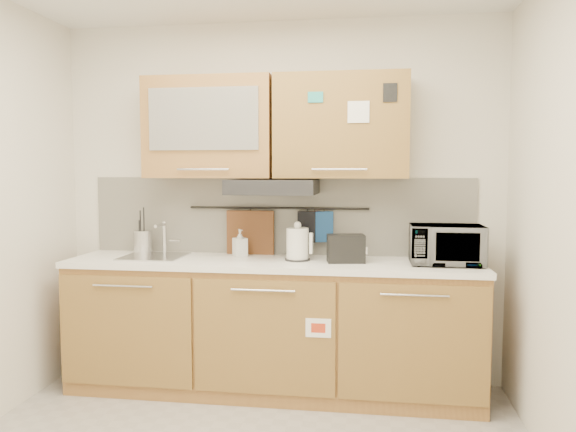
% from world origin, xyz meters
% --- Properties ---
extents(wall_back, '(3.20, 0.00, 3.20)m').
position_xyz_m(wall_back, '(0.00, 1.50, 1.30)').
color(wall_back, silver).
rests_on(wall_back, ground).
extents(base_cabinet, '(2.80, 0.64, 0.88)m').
position_xyz_m(base_cabinet, '(0.00, 1.19, 0.41)').
color(base_cabinet, '#A67D3B').
rests_on(base_cabinet, floor).
extents(countertop, '(2.82, 0.62, 0.04)m').
position_xyz_m(countertop, '(0.00, 1.19, 0.90)').
color(countertop, white).
rests_on(countertop, base_cabinet).
extents(backsplash, '(2.80, 0.02, 0.56)m').
position_xyz_m(backsplash, '(0.00, 1.49, 1.20)').
color(backsplash, silver).
rests_on(backsplash, countertop).
extents(upper_cabinets, '(1.82, 0.37, 0.70)m').
position_xyz_m(upper_cabinets, '(-0.00, 1.32, 1.83)').
color(upper_cabinets, '#A67D3B').
rests_on(upper_cabinets, wall_back).
extents(range_hood, '(0.60, 0.46, 0.10)m').
position_xyz_m(range_hood, '(0.00, 1.25, 1.42)').
color(range_hood, black).
rests_on(range_hood, upper_cabinets).
extents(sink, '(0.42, 0.40, 0.26)m').
position_xyz_m(sink, '(-0.85, 1.21, 0.92)').
color(sink, silver).
rests_on(sink, countertop).
extents(utensil_rail, '(1.30, 0.02, 0.02)m').
position_xyz_m(utensil_rail, '(0.00, 1.45, 1.26)').
color(utensil_rail, black).
rests_on(utensil_rail, backsplash).
extents(utensil_crock, '(0.16, 0.16, 0.34)m').
position_xyz_m(utensil_crock, '(-1.00, 1.36, 1.01)').
color(utensil_crock, '#B2B2B7').
rests_on(utensil_crock, countertop).
extents(kettle, '(0.19, 0.17, 0.27)m').
position_xyz_m(kettle, '(0.18, 1.21, 1.03)').
color(kettle, silver).
rests_on(kettle, countertop).
extents(toaster, '(0.27, 0.19, 0.19)m').
position_xyz_m(toaster, '(0.50, 1.18, 1.02)').
color(toaster, black).
rests_on(toaster, countertop).
extents(microwave, '(0.47, 0.32, 0.26)m').
position_xyz_m(microwave, '(1.16, 1.19, 1.05)').
color(microwave, '#999999').
rests_on(microwave, countertop).
extents(soap_bottle, '(0.12, 0.12, 0.19)m').
position_xyz_m(soap_bottle, '(-0.26, 1.33, 1.02)').
color(soap_bottle, '#999999').
rests_on(soap_bottle, countertop).
extents(cutting_board, '(0.35, 0.03, 0.43)m').
position_xyz_m(cutting_board, '(-0.20, 1.44, 1.02)').
color(cutting_board, brown).
rests_on(cutting_board, utensil_rail).
extents(oven_mitt, '(0.14, 0.07, 0.22)m').
position_xyz_m(oven_mitt, '(0.33, 1.44, 1.13)').
color(oven_mitt, navy).
rests_on(oven_mitt, utensil_rail).
extents(dark_pouch, '(0.14, 0.09, 0.22)m').
position_xyz_m(dark_pouch, '(0.22, 1.44, 1.13)').
color(dark_pouch, black).
rests_on(dark_pouch, utensil_rail).
extents(pot_holder, '(0.14, 0.02, 0.18)m').
position_xyz_m(pot_holder, '(0.27, 1.44, 1.15)').
color(pot_holder, '#AA1617').
rests_on(pot_holder, utensil_rail).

